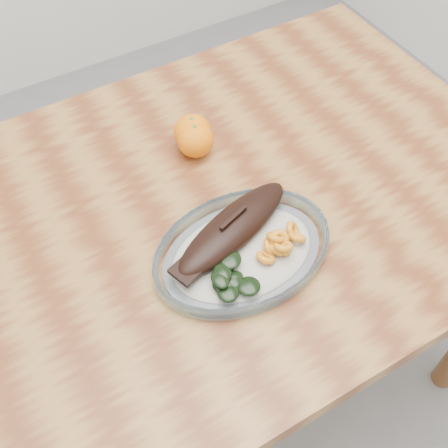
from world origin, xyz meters
The scene contains 5 objects.
ground centered at (0.00, 0.00, 0.00)m, with size 3.00×3.00×0.00m, color slate.
dining_table centered at (0.00, 0.00, 0.65)m, with size 1.20×0.80×0.75m.
plated_meal centered at (-0.01, -0.12, 0.77)m, with size 0.56×0.55×0.08m.
orange_left centered at (0.04, 0.12, 0.78)m, with size 0.07×0.07×0.07m, color orange.
orange_right centered at (0.04, 0.14, 0.79)m, with size 0.07×0.07×0.07m, color orange.
Camera 1 is at (-0.31, -0.57, 1.52)m, focal length 45.00 mm.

